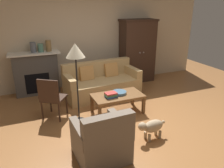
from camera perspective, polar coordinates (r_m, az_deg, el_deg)
ground_plane at (r=4.60m, az=4.07°, el=-9.71°), size 9.60×9.60×0.00m
back_wall at (r=6.42m, az=-6.00°, el=12.18°), size 7.20×0.10×2.80m
fireplace at (r=6.10m, az=-19.07°, el=2.71°), size 1.26×0.48×1.12m
armoire at (r=6.74m, az=6.57°, el=8.52°), size 1.06×0.57×1.86m
couch at (r=5.75m, az=-2.72°, el=0.14°), size 1.97×0.99×0.86m
coffee_table at (r=4.80m, az=1.46°, el=-3.42°), size 1.10×0.60×0.42m
fruit_bowl at (r=4.83m, az=1.90°, el=-2.23°), size 0.31×0.31×0.06m
book_stack at (r=4.64m, az=-0.27°, el=-2.86°), size 0.26×0.20×0.10m
mantel_vase_slate at (r=5.93m, az=-19.81°, el=8.95°), size 0.14×0.14×0.26m
mantel_vase_jade at (r=5.94m, az=-18.04°, el=8.92°), size 0.13×0.13×0.21m
mantel_vase_bronze at (r=5.95m, az=-16.15°, el=9.52°), size 0.14×0.14×0.29m
armchair_near_left at (r=3.47m, az=-2.67°, el=-14.57°), size 0.81×0.80×0.88m
side_chair_wooden at (r=4.65m, az=-15.43°, el=-3.05°), size 0.61×0.61×0.90m
floor_lamp at (r=4.15m, az=-9.44°, el=7.35°), size 0.36×0.36×1.61m
dog at (r=4.01m, az=10.28°, el=-10.86°), size 0.57×0.24×0.39m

